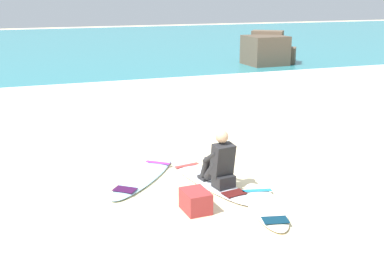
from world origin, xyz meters
The scene contains 9 objects.
ground_plane centered at (0.00, 0.00, 0.00)m, with size 80.00×80.00×0.00m, color beige.
sea centered at (0.00, 22.96, 0.05)m, with size 80.00×28.00×0.10m, color teal.
breaking_foam centered at (0.00, 9.26, 0.06)m, with size 80.00×0.90×0.11m, color white.
surfboard_main centered at (-0.33, -0.12, 0.04)m, with size 0.95×2.59×0.08m.
surfer_seated centered at (-0.26, -0.50, 0.44)m, with size 0.45×0.74×0.95m.
surfboard_spare_near centered at (-1.32, 0.40, 0.04)m, with size 1.86×2.12×0.08m.
surfboard_spare_far centered at (0.09, -1.44, 0.04)m, with size 0.93×1.88×0.08m.
rock_outcrop_distant centered at (7.43, 11.83, 0.63)m, with size 2.55×2.38×1.48m.
beach_bag centered at (-0.94, -1.19, 0.16)m, with size 0.36×0.48×0.32m, color maroon.
Camera 1 is at (-3.36, -7.57, 3.17)m, focal length 46.44 mm.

